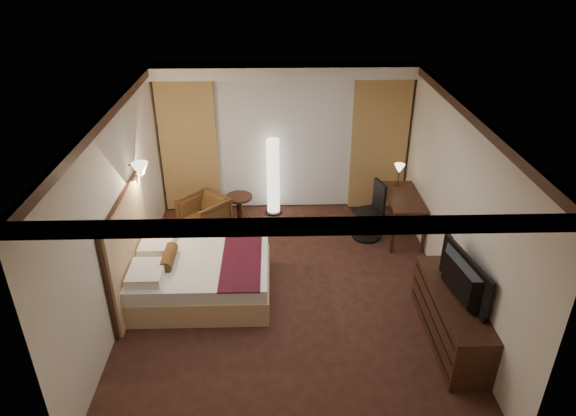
{
  "coord_description": "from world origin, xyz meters",
  "views": [
    {
      "loc": [
        -0.18,
        -6.02,
        4.56
      ],
      "look_at": [
        0.0,
        0.4,
        1.15
      ],
      "focal_mm": 32.0,
      "sensor_mm": 36.0,
      "label": 1
    }
  ],
  "objects_px": {
    "floor_lamp": "(273,177)",
    "office_chair": "(368,211)",
    "bed": "(202,277)",
    "side_table": "(240,209)",
    "desk": "(401,216)",
    "armchair": "(204,213)",
    "dresser": "(451,317)",
    "television": "(457,274)"
  },
  "relations": [
    {
      "from": "floor_lamp",
      "to": "office_chair",
      "type": "xyz_separation_m",
      "value": [
        1.58,
        -0.93,
        -0.22
      ]
    },
    {
      "from": "floor_lamp",
      "to": "office_chair",
      "type": "bearing_deg",
      "value": -30.43
    },
    {
      "from": "bed",
      "to": "side_table",
      "type": "distance_m",
      "value": 2.13
    },
    {
      "from": "office_chair",
      "to": "desk",
      "type": "bearing_deg",
      "value": -12.16
    },
    {
      "from": "side_table",
      "to": "office_chair",
      "type": "height_order",
      "value": "office_chair"
    },
    {
      "from": "armchair",
      "to": "office_chair",
      "type": "relative_size",
      "value": 0.71
    },
    {
      "from": "armchair",
      "to": "dresser",
      "type": "bearing_deg",
      "value": 5.32
    },
    {
      "from": "side_table",
      "to": "office_chair",
      "type": "distance_m",
      "value": 2.28
    },
    {
      "from": "bed",
      "to": "floor_lamp",
      "type": "distance_m",
      "value": 2.67
    },
    {
      "from": "armchair",
      "to": "desk",
      "type": "distance_m",
      "value": 3.36
    },
    {
      "from": "floor_lamp",
      "to": "dresser",
      "type": "relative_size",
      "value": 0.83
    },
    {
      "from": "desk",
      "to": "bed",
      "type": "bearing_deg",
      "value": -154.05
    },
    {
      "from": "bed",
      "to": "desk",
      "type": "xyz_separation_m",
      "value": [
        3.18,
        1.55,
        0.1
      ]
    },
    {
      "from": "floor_lamp",
      "to": "dresser",
      "type": "xyz_separation_m",
      "value": [
        2.21,
        -3.46,
        -0.39
      ]
    },
    {
      "from": "desk",
      "to": "dresser",
      "type": "height_order",
      "value": "desk"
    },
    {
      "from": "office_chair",
      "to": "armchair",
      "type": "bearing_deg",
      "value": 157.47
    },
    {
      "from": "office_chair",
      "to": "television",
      "type": "height_order",
      "value": "television"
    },
    {
      "from": "bed",
      "to": "desk",
      "type": "distance_m",
      "value": 3.54
    },
    {
      "from": "desk",
      "to": "television",
      "type": "relative_size",
      "value": 1.07
    },
    {
      "from": "bed",
      "to": "desk",
      "type": "bearing_deg",
      "value": 25.95
    },
    {
      "from": "bed",
      "to": "floor_lamp",
      "type": "xyz_separation_m",
      "value": [
        1.02,
        2.43,
        0.45
      ]
    },
    {
      "from": "side_table",
      "to": "office_chair",
      "type": "bearing_deg",
      "value": -14.95
    },
    {
      "from": "side_table",
      "to": "floor_lamp",
      "type": "distance_m",
      "value": 0.84
    },
    {
      "from": "armchair",
      "to": "floor_lamp",
      "type": "xyz_separation_m",
      "value": [
        1.19,
        0.67,
        0.37
      ]
    },
    {
      "from": "floor_lamp",
      "to": "dresser",
      "type": "height_order",
      "value": "floor_lamp"
    },
    {
      "from": "dresser",
      "to": "side_table",
      "type": "bearing_deg",
      "value": 132.1
    },
    {
      "from": "floor_lamp",
      "to": "office_chair",
      "type": "distance_m",
      "value": 1.85
    },
    {
      "from": "floor_lamp",
      "to": "television",
      "type": "height_order",
      "value": "floor_lamp"
    },
    {
      "from": "dresser",
      "to": "television",
      "type": "xyz_separation_m",
      "value": [
        -0.03,
        0.0,
        0.66
      ]
    },
    {
      "from": "armchair",
      "to": "side_table",
      "type": "height_order",
      "value": "armchair"
    },
    {
      "from": "side_table",
      "to": "television",
      "type": "height_order",
      "value": "television"
    },
    {
      "from": "armchair",
      "to": "side_table",
      "type": "bearing_deg",
      "value": 73.59
    },
    {
      "from": "side_table",
      "to": "dresser",
      "type": "distance_m",
      "value": 4.2
    },
    {
      "from": "bed",
      "to": "dresser",
      "type": "height_order",
      "value": "dresser"
    },
    {
      "from": "floor_lamp",
      "to": "side_table",
      "type": "bearing_deg",
      "value": -150.37
    },
    {
      "from": "office_chair",
      "to": "bed",
      "type": "bearing_deg",
      "value": -167.18
    },
    {
      "from": "armchair",
      "to": "office_chair",
      "type": "distance_m",
      "value": 2.79
    },
    {
      "from": "bed",
      "to": "armchair",
      "type": "xyz_separation_m",
      "value": [
        -0.17,
        1.76,
        0.08
      ]
    },
    {
      "from": "armchair",
      "to": "desk",
      "type": "bearing_deg",
      "value": 41.12
    },
    {
      "from": "armchair",
      "to": "floor_lamp",
      "type": "bearing_deg",
      "value": 74.0
    },
    {
      "from": "armchair",
      "to": "television",
      "type": "height_order",
      "value": "television"
    },
    {
      "from": "bed",
      "to": "armchair",
      "type": "bearing_deg",
      "value": 95.36
    }
  ]
}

